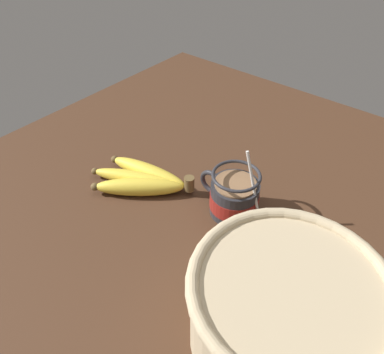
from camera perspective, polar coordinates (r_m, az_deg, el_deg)
table at (r=72.48cm, az=3.45°, el=-5.72°), size 107.11×107.11×3.63cm
coffee_mug at (r=68.34cm, az=6.39°, el=-2.98°), size 13.51×8.96×14.70cm
banana_bunch at (r=75.18cm, az=-7.60°, el=-0.36°), size 19.98×14.40×4.09cm
woven_basket at (r=51.43cm, az=13.99°, el=-19.09°), size 25.27×25.27×13.08cm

